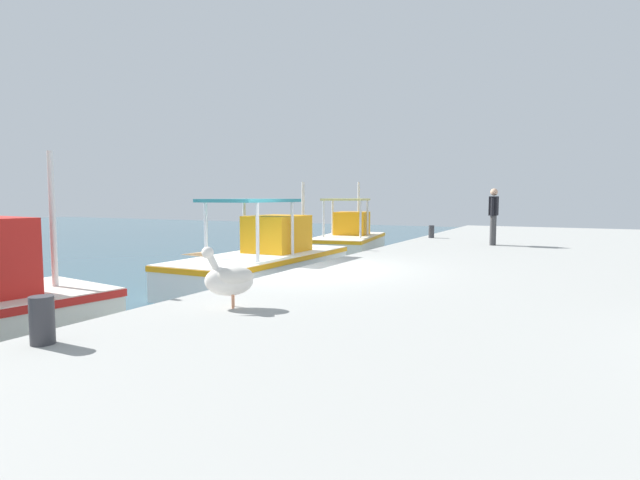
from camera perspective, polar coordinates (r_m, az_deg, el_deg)
quay_pier at (r=9.32m, az=25.49°, el=-7.21°), size 36.00×10.00×0.80m
fishing_boat_second at (r=13.22m, az=-6.24°, el=-2.40°), size 5.83×2.17×2.71m
fishing_boat_third at (r=20.15m, az=3.26°, el=0.02°), size 4.93×2.84×2.91m
pelican at (r=6.87m, az=-10.13°, el=-4.20°), size 0.71×0.91×0.82m
fisherman_standing at (r=16.45m, az=18.86°, el=2.76°), size 0.58×0.24×1.73m
mooring_bollard_nearest at (r=5.84m, az=-28.70°, el=-7.89°), size 0.24×0.24×0.49m
mooring_bollard_second at (r=18.80m, az=12.37°, el=0.93°), size 0.20×0.20×0.45m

